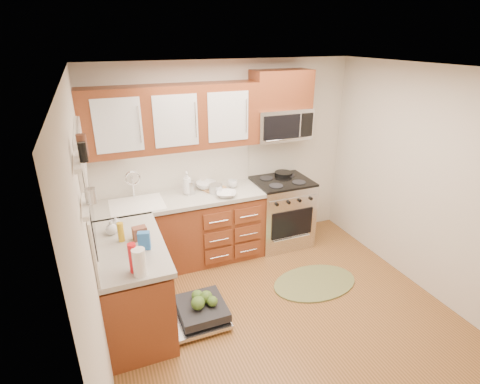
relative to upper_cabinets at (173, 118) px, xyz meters
name	(u,v)px	position (x,y,z in m)	size (l,w,h in m)	color
floor	(285,317)	(0.73, -1.57, -1.88)	(3.50, 3.50, 0.00)	brown
ceiling	(299,71)	(0.73, -1.57, 0.62)	(3.50, 3.50, 0.00)	white
wall_back	(227,158)	(0.73, 0.18, -0.62)	(3.50, 0.04, 2.50)	beige
wall_front	(452,344)	(0.73, -3.33, -0.62)	(3.50, 0.04, 2.50)	beige
wall_left	(91,248)	(-1.02, -1.57, -0.62)	(0.04, 3.50, 2.50)	beige
wall_right	(432,185)	(2.48, -1.57, -0.62)	(0.04, 3.50, 2.50)	beige
base_cabinet_back	(183,233)	(0.00, -0.12, -1.45)	(2.05, 0.60, 0.85)	brown
base_cabinet_left	(134,287)	(-0.72, -1.05, -1.45)	(0.60, 1.25, 0.85)	brown
countertop_back	(180,199)	(0.00, -0.14, -0.97)	(2.07, 0.64, 0.05)	#A3A095
countertop_left	(129,246)	(-0.71, -1.05, -0.97)	(0.64, 1.27, 0.05)	#A3A095
backsplash_back	(173,168)	(0.00, 0.16, -0.67)	(2.05, 0.02, 0.57)	beige
backsplash_left	(92,223)	(-1.01, -1.05, -0.67)	(0.02, 1.25, 0.57)	beige
upper_cabinets	(173,118)	(0.00, 0.00, 0.00)	(2.05, 0.35, 0.75)	brown
cabinet_over_mw	(281,89)	(1.41, 0.00, 0.26)	(0.76, 0.35, 0.47)	brown
range	(281,212)	(1.41, -0.15, -1.40)	(0.76, 0.64, 0.95)	silver
microwave	(281,124)	(1.41, -0.02, -0.18)	(0.76, 0.38, 0.40)	silver
sink	(138,214)	(-0.52, -0.16, -1.07)	(0.62, 0.50, 0.26)	white
dishwasher	(198,312)	(-0.13, -1.27, -1.77)	(0.70, 0.60, 0.20)	silver
window	(86,189)	(-1.01, -1.07, -0.32)	(0.03, 1.05, 1.05)	white
window_blind	(82,151)	(-0.98, -1.07, 0.00)	(0.02, 0.96, 0.40)	white
shelf_upper	(78,162)	(-0.99, -1.92, 0.17)	(0.04, 0.40, 0.03)	white
shelf_lower	(85,206)	(-0.99, -1.92, -0.12)	(0.04, 0.40, 0.03)	white
rug	(315,283)	(1.34, -1.19, -1.86)	(1.05, 0.68, 0.02)	olive
skillet	(283,174)	(1.51, 0.03, -0.90)	(0.25, 0.25, 0.05)	black
stock_pot	(216,189)	(0.45, -0.16, -0.90)	(0.18, 0.18, 0.11)	silver
cutting_board	(213,188)	(0.46, -0.02, -0.94)	(0.29, 0.18, 0.02)	tan
canister	(191,188)	(0.16, -0.08, -0.87)	(0.10, 0.10, 0.17)	silver
paper_towel_roll	(139,262)	(-0.68, -1.59, -0.83)	(0.11, 0.11, 0.24)	white
mustard_bottle	(121,232)	(-0.77, -0.96, -0.85)	(0.06, 0.06, 0.19)	gold
red_bottle	(133,258)	(-0.72, -1.53, -0.82)	(0.07, 0.07, 0.27)	red
wooden_box	(140,233)	(-0.60, -0.99, -0.88)	(0.13, 0.09, 0.13)	brown
blue_carton	(144,241)	(-0.59, -1.19, -0.86)	(0.11, 0.06, 0.17)	#2769B9
bowl_a	(226,194)	(0.53, -0.32, -0.92)	(0.24, 0.24, 0.06)	#999999
bowl_b	(206,185)	(0.38, 0.03, -0.91)	(0.27, 0.27, 0.08)	#999999
cup	(233,184)	(0.71, -0.07, -0.90)	(0.13, 0.13, 0.10)	#999999
soap_bottle_a	(187,183)	(0.11, -0.07, -0.80)	(0.11, 0.11, 0.29)	#999999
soap_bottle_b	(116,223)	(-0.80, -0.73, -0.86)	(0.08, 0.08, 0.17)	#999999
soap_bottle_c	(111,227)	(-0.85, -0.78, -0.87)	(0.12, 0.12, 0.15)	#999999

